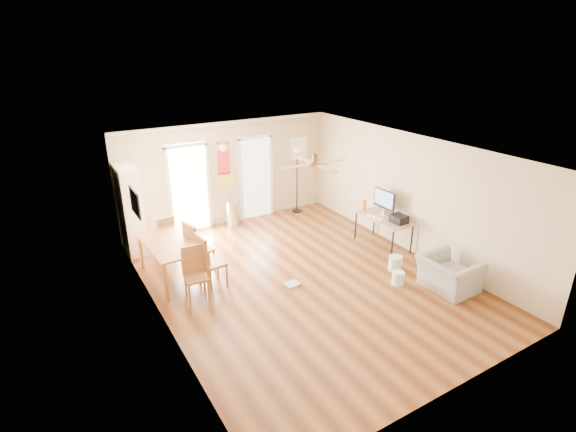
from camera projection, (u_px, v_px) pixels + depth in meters
floor at (304, 280)px, 8.67m from camera, size 7.00×7.00×0.00m
ceiling at (306, 151)px, 7.69m from camera, size 5.50×7.00×0.00m
wall_back at (228, 173)px, 10.96m from camera, size 5.50×0.04×2.60m
wall_front at (459, 312)px, 5.40m from camera, size 5.50×0.04×2.60m
wall_left at (157, 253)px, 6.87m from camera, size 0.04×7.00×2.60m
wall_right at (411, 194)px, 9.49m from camera, size 0.04×7.00×2.60m
crown_molding at (306, 153)px, 7.71m from camera, size 5.50×7.00×0.08m
kitchen_doorway at (189, 190)px, 10.54m from camera, size 0.90×0.10×2.10m
bathroom_doorway at (256, 178)px, 11.40m from camera, size 0.80×0.10×2.10m
wall_decal at (224, 164)px, 10.79m from camera, size 0.46×0.03×1.10m
ac_grille at (298, 148)px, 11.77m from camera, size 0.50×0.04×0.60m
framed_poster at (135, 203)px, 7.84m from camera, size 0.04×0.66×0.48m
ceiling_fan at (315, 164)px, 7.52m from camera, size 1.24×1.24×0.20m
bookshelf at (130, 210)px, 9.51m from camera, size 0.52×0.93×1.96m
dining_table at (174, 260)px, 8.59m from camera, size 1.04×1.65×0.80m
dining_chair_right_a at (200, 247)px, 8.80m from camera, size 0.53×0.53×1.09m
dining_chair_right_b at (212, 260)px, 8.27m from camera, size 0.48×0.48×1.08m
dining_chair_near at (196, 275)px, 7.86m from camera, size 0.45×0.45×0.98m
dining_chair_far at (163, 237)px, 9.40m from camera, size 0.47×0.47×0.96m
trash_can at (232, 214)px, 11.01m from camera, size 0.31×0.31×0.66m
torchiere_lamp at (297, 181)px, 11.76m from camera, size 0.36×0.36×1.78m
computer_desk at (383, 232)px, 9.96m from camera, size 0.65×1.30×0.70m
imac at (384, 203)px, 9.88m from camera, size 0.15×0.65×0.60m
keyboard at (375, 218)px, 9.81m from camera, size 0.16×0.42×0.02m
printer at (399, 219)px, 9.53m from camera, size 0.29×0.34×0.17m
orange_bottle at (364, 205)px, 10.23m from camera, size 0.09×0.09×0.26m
wastebasket_a at (395, 263)px, 8.96m from camera, size 0.28×0.28×0.32m
wastebasket_b at (398, 278)px, 8.44m from camera, size 0.26×0.26×0.27m
floor_cloth at (292, 284)px, 8.46m from camera, size 0.32×0.26×0.04m
armchair at (449, 274)px, 8.23m from camera, size 0.87×0.99×0.64m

